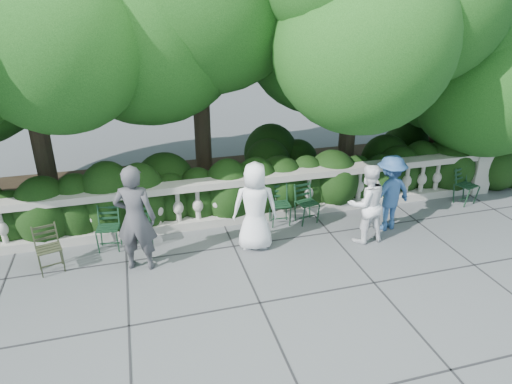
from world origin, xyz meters
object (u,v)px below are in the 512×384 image
object	(u,v)px
chair_f	(469,205)
person_businessman	(255,207)
chair_b	(144,248)
chair_d	(281,227)
chair_a	(110,253)
chair_weathered	(54,275)
person_casual_man	(366,204)
person_woman_grey	(135,219)
chair_c	(310,225)
person_older_blue	(389,193)

from	to	relation	value
chair_f	person_businessman	xyz separation A→B (m)	(-5.21, -0.44, 0.85)
chair_f	person_businessman	bearing A→B (deg)	168.59
chair_b	chair_d	world-z (taller)	same
chair_a	chair_weathered	xyz separation A→B (m)	(-0.91, -0.49, 0.00)
chair_b	person_casual_man	size ratio (longest dim) A/B	0.53
person_woman_grey	person_casual_man	size ratio (longest dim) A/B	1.22
person_businessman	person_woman_grey	world-z (taller)	person_woman_grey
person_businessman	person_casual_man	bearing A→B (deg)	-176.79
chair_c	chair_a	bearing A→B (deg)	170.16
chair_b	chair_weathered	distance (m)	1.61
person_woman_grey	chair_a	bearing A→B (deg)	-33.50
person_older_blue	person_businessman	bearing A→B (deg)	-9.89
chair_d	chair_weathered	xyz separation A→B (m)	(-4.34, -0.60, 0.00)
person_older_blue	chair_weathered	bearing A→B (deg)	-10.19
chair_c	person_older_blue	world-z (taller)	person_older_blue
chair_a	chair_c	bearing A→B (deg)	8.93
chair_a	chair_f	bearing A→B (deg)	7.98
chair_c	chair_b	bearing A→B (deg)	170.55
chair_b	chair_d	size ratio (longest dim) A/B	1.00
person_casual_man	person_older_blue	distance (m)	0.76
chair_a	person_casual_man	distance (m)	4.94
person_businessman	chair_d	bearing A→B (deg)	-127.75
chair_d	person_casual_man	distance (m)	1.84
chair_d	chair_a	bearing A→B (deg)	-173.50
chair_a	chair_c	xyz separation A→B (m)	(4.03, 0.02, 0.00)
chair_c	person_older_blue	distance (m)	1.74
person_casual_man	person_older_blue	bearing A→B (deg)	-156.94
person_woman_grey	chair_weathered	bearing A→B (deg)	10.29
person_casual_man	chair_f	bearing A→B (deg)	-168.67
chair_weathered	chair_f	bearing A→B (deg)	-12.15
chair_weathered	person_older_blue	world-z (taller)	person_older_blue
person_older_blue	chair_c	bearing A→B (deg)	-30.56
person_businessman	person_older_blue	bearing A→B (deg)	-167.90
person_businessman	person_casual_man	distance (m)	2.14
chair_a	chair_b	distance (m)	0.62
person_casual_man	chair_b	bearing A→B (deg)	-13.89
chair_c	person_woman_grey	bearing A→B (deg)	-179.28
person_woman_grey	chair_d	bearing A→B (deg)	-149.19
person_businessman	person_casual_man	size ratio (longest dim) A/B	1.08
chair_a	chair_b	bearing A→B (deg)	6.82
chair_b	person_older_blue	size ratio (longest dim) A/B	0.53
chair_c	person_casual_man	xyz separation A→B (m)	(0.76, -0.88, 0.79)
chair_a	person_woman_grey	world-z (taller)	person_woman_grey
chair_c	chair_d	bearing A→B (deg)	162.47
chair_weathered	chair_b	bearing A→B (deg)	2.39
chair_b	person_older_blue	xyz separation A→B (m)	(4.86, -0.50, 0.79)
person_businessman	person_older_blue	distance (m)	2.80
chair_d	person_businessman	bearing A→B (deg)	-134.99
chair_a	person_casual_man	bearing A→B (deg)	-1.48
chair_c	chair_f	distance (m)	3.86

